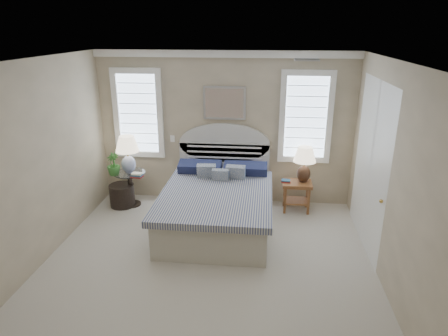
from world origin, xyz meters
TOP-DOWN VIEW (x-y plane):
  - floor at (0.00, 0.00)m, footprint 4.50×5.00m
  - ceiling at (0.00, 0.00)m, footprint 4.50×5.00m
  - wall_back at (0.00, 2.50)m, footprint 4.50×0.02m
  - wall_left at (-2.25, 0.00)m, footprint 0.02×5.00m
  - wall_right at (2.25, 0.00)m, footprint 0.02×5.00m
  - crown_molding at (0.00, 2.46)m, footprint 4.50×0.08m
  - hvac_vent at (1.20, 0.80)m, footprint 0.30×0.20m
  - switch_plate at (-0.95, 2.48)m, footprint 0.08×0.01m
  - window_left at (-1.55, 2.48)m, footprint 0.90×0.06m
  - window_right at (1.40, 2.48)m, footprint 0.90×0.06m
  - painting at (0.00, 2.46)m, footprint 0.74×0.04m
  - closet_door at (2.23, 1.20)m, footprint 0.02×1.80m
  - bed at (0.00, 1.46)m, footprint 1.72×2.28m
  - side_table_left at (-1.65, 2.05)m, footprint 0.56×0.56m
  - nightstand_right at (1.30, 2.15)m, footprint 0.50×0.40m
  - floor_pot at (-1.80, 2.00)m, footprint 0.57×0.57m
  - lamp_left at (-1.65, 2.06)m, footprint 0.42×0.42m
  - lamp_right at (1.40, 2.20)m, footprint 0.46×0.46m
  - potted_plant at (-1.87, 1.90)m, footprint 0.28×0.28m
  - books_left at (-1.44, 1.83)m, footprint 0.19×0.14m
  - books_right at (1.10, 2.13)m, footprint 0.16×0.12m

SIDE VIEW (x-z plane):
  - floor at x=0.00m, z-range -0.01..0.01m
  - floor_pot at x=-1.80m, z-range 0.00..0.40m
  - bed at x=0.00m, z-range -0.35..1.12m
  - nightstand_right at x=1.30m, z-range 0.12..0.65m
  - side_table_left at x=-1.65m, z-range 0.07..0.70m
  - books_right at x=1.10m, z-range 0.53..0.57m
  - books_left at x=-1.44m, z-range 0.63..0.71m
  - potted_plant at x=-1.87m, z-range 0.63..1.03m
  - lamp_right at x=1.40m, z-range 0.60..1.23m
  - lamp_left at x=-1.65m, z-range 0.70..1.37m
  - switch_plate at x=-0.95m, z-range 1.09..1.21m
  - closet_door at x=2.23m, z-range 0.00..2.40m
  - wall_back at x=0.00m, z-range 0.00..2.70m
  - wall_left at x=-2.25m, z-range 0.00..2.70m
  - wall_right at x=2.25m, z-range 0.00..2.70m
  - window_left at x=-1.55m, z-range 0.80..2.40m
  - window_right at x=1.40m, z-range 0.80..2.40m
  - painting at x=0.00m, z-range 1.53..2.11m
  - crown_molding at x=0.00m, z-range 2.58..2.70m
  - hvac_vent at x=1.20m, z-range 2.67..2.69m
  - ceiling at x=0.00m, z-range 2.70..2.71m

